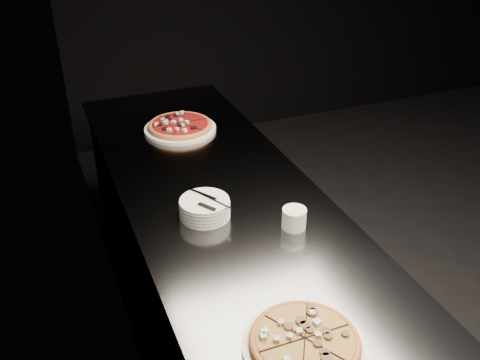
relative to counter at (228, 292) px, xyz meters
name	(u,v)px	position (x,y,z in m)	size (l,w,h in m)	color
wall_left	(114,94)	(-0.37, 0.00, 0.94)	(0.02, 5.00, 2.80)	black
counter	(228,292)	(0.00, 0.00, 0.00)	(0.74, 2.44, 0.92)	#56595D
pizza_mushroom	(305,343)	(-0.07, -0.75, 0.48)	(0.33, 0.33, 0.04)	white
pizza_tomato	(180,126)	(0.02, 0.67, 0.48)	(0.34, 0.34, 0.04)	white
plate_stack	(205,208)	(-0.11, -0.07, 0.49)	(0.18, 0.18, 0.07)	white
cutlery	(208,201)	(-0.10, -0.08, 0.53)	(0.09, 0.19, 0.01)	#AEB0B5
ramekin	(294,218)	(0.15, -0.25, 0.50)	(0.08, 0.08, 0.07)	white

